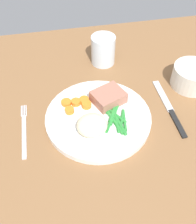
{
  "coord_description": "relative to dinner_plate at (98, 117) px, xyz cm",
  "views": [
    {
      "loc": [
        -10.23,
        -41.68,
        51.69
      ],
      "look_at": [
        -1.82,
        0.26,
        4.6
      ],
      "focal_mm": 41.7,
      "sensor_mm": 36.0,
      "label": 1
    }
  ],
  "objects": [
    {
      "name": "knife",
      "position": [
        18.96,
        -0.29,
        -0.6
      ],
      "size": [
        1.7,
        20.5,
        0.64
      ],
      "rotation": [
        0.0,
        0.0,
        0.04
      ],
      "color": "black",
      "rests_on": "dining_table"
    },
    {
      "name": "mashed_potatoes",
      "position": [
        -2.36,
        -4.71,
        2.91
      ],
      "size": [
        7.14,
        6.66,
        4.22
      ],
      "primitive_type": "ellipsoid",
      "color": "beige",
      "rests_on": "dinner_plate"
    },
    {
      "name": "dinner_plate",
      "position": [
        0.0,
        0.0,
        0.0
      ],
      "size": [
        26.18,
        26.18,
        1.6
      ],
      "primitive_type": "cylinder",
      "color": "white",
      "rests_on": "dining_table"
    },
    {
      "name": "meat_portion",
      "position": [
        3.53,
        4.12,
        2.28
      ],
      "size": [
        9.64,
        8.93,
        2.97
      ],
      "primitive_type": "cube",
      "rotation": [
        0.0,
        0.0,
        0.4
      ],
      "color": "#A86B56",
      "rests_on": "dinner_plate"
    },
    {
      "name": "dining_table",
      "position": [
        1.82,
        -0.26,
        -1.8
      ],
      "size": [
        120.0,
        90.0,
        2.0
      ],
      "color": "brown",
      "rests_on": "ground"
    },
    {
      "name": "salad_bowl",
      "position": [
        28.26,
        7.67,
        2.51
      ],
      "size": [
        11.14,
        11.14,
        5.88
      ],
      "color": "silver",
      "rests_on": "dining_table"
    },
    {
      "name": "water_glass",
      "position": [
        6.16,
        22.83,
        2.94
      ],
      "size": [
        7.22,
        7.22,
        8.77
      ],
      "color": "silver",
      "rests_on": "dining_table"
    },
    {
      "name": "fork",
      "position": [
        -18.29,
        -0.26,
        -0.6
      ],
      "size": [
        1.44,
        16.6,
        0.4
      ],
      "rotation": [
        0.0,
        0.0,
        0.0
      ],
      "color": "silver",
      "rests_on": "dining_table"
    },
    {
      "name": "carrot_slices",
      "position": [
        -4.57,
        4.31,
        1.34
      ],
      "size": [
        7.49,
        5.5,
        1.23
      ],
      "color": "orange",
      "rests_on": "dinner_plate"
    },
    {
      "name": "green_beans",
      "position": [
        4.01,
        -2.45,
        1.18
      ],
      "size": [
        6.35,
        10.34,
        0.87
      ],
      "color": "#2D8C38",
      "rests_on": "dinner_plate"
    }
  ]
}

